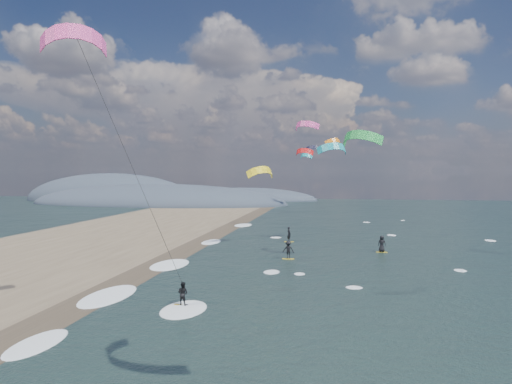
# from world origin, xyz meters

# --- Properties ---
(wet_sand_strip) EXTENTS (3.00, 240.00, 0.00)m
(wet_sand_strip) POSITION_xyz_m (-12.00, 10.00, 0.00)
(wet_sand_strip) COLOR #382D23
(wet_sand_strip) RESTS_ON ground
(coastal_hills) EXTENTS (80.00, 41.00, 15.00)m
(coastal_hills) POSITION_xyz_m (-44.84, 107.86, 0.00)
(coastal_hills) COLOR #3D4756
(coastal_hills) RESTS_ON ground
(kitesurfer_near_b) EXTENTS (6.80, 8.70, 15.86)m
(kitesurfer_near_b) POSITION_xyz_m (-7.96, 9.46, 9.80)
(kitesurfer_near_b) COLOR gold
(kitesurfer_near_b) RESTS_ON ground
(far_kitesurfers) EXTENTS (11.01, 11.85, 1.73)m
(far_kitesurfers) POSITION_xyz_m (1.56, 34.35, 0.85)
(far_kitesurfers) COLOR gold
(far_kitesurfers) RESTS_ON ground
(bg_kite_field) EXTENTS (12.65, 64.84, 7.60)m
(bg_kite_field) POSITION_xyz_m (0.41, 57.05, 12.04)
(bg_kite_field) COLOR #D83F8C
(bg_kite_field) RESTS_ON ground
(shoreline_surf) EXTENTS (2.40, 79.40, 0.11)m
(shoreline_surf) POSITION_xyz_m (-10.80, 14.75, 0.00)
(shoreline_surf) COLOR white
(shoreline_surf) RESTS_ON ground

